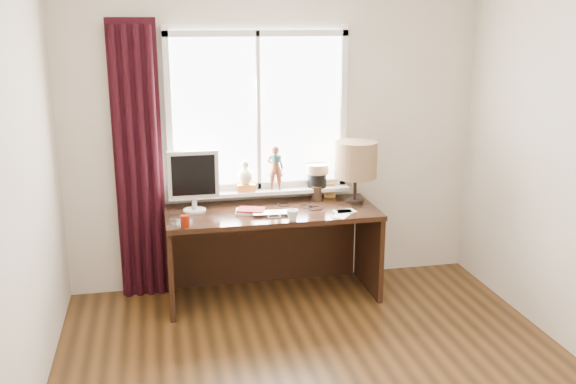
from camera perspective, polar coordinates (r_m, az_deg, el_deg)
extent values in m
cube|color=#C5AF94|center=(5.40, -1.13, 5.15)|extent=(3.50, 0.00, 2.60)
cube|color=#C5AF94|center=(3.44, -24.13, -2.06)|extent=(0.00, 4.00, 2.60)
imported|color=silver|center=(5.03, -1.35, -1.90)|extent=(0.32, 0.22, 0.02)
imported|color=white|center=(4.88, 0.40, -2.04)|extent=(0.12, 0.12, 0.09)
cylinder|color=maroon|center=(4.80, -9.13, -2.57)|extent=(0.07, 0.07, 0.09)
cube|color=white|center=(5.33, -2.70, 7.18)|extent=(1.40, 0.02, 1.30)
cube|color=silver|center=(5.43, -2.58, 0.60)|extent=(1.50, 0.05, 0.05)
cube|color=silver|center=(5.25, -2.75, 13.91)|extent=(1.50, 0.05, 0.05)
cube|color=silver|center=(5.24, -10.57, 6.80)|extent=(0.05, 0.05, 1.40)
cube|color=silver|center=(5.46, 4.93, 7.35)|extent=(0.05, 0.05, 1.40)
cube|color=silver|center=(5.30, -2.66, 7.14)|extent=(0.03, 0.05, 1.30)
cube|color=silver|center=(5.39, -2.49, 0.05)|extent=(1.52, 0.18, 0.03)
cylinder|color=#5F0E10|center=(5.27, -7.51, 1.24)|extent=(0.15, 0.15, 0.27)
cube|color=gold|center=(5.36, -3.78, 0.44)|extent=(0.15, 0.12, 0.06)
sphere|color=beige|center=(5.33, -3.79, 1.43)|extent=(0.13, 0.13, 0.13)
sphere|color=beige|center=(5.31, -3.81, 2.47)|extent=(0.07, 0.07, 0.07)
imported|color=brown|center=(5.35, -1.06, 2.18)|extent=(0.16, 0.13, 0.38)
cylinder|color=#1E4C51|center=(5.32, -1.04, 3.02)|extent=(0.11, 0.11, 0.05)
cylinder|color=black|center=(5.46, 2.59, 1.08)|extent=(0.16, 0.16, 0.12)
cylinder|color=#8C6B4C|center=(5.44, 2.61, 2.10)|extent=(0.20, 0.20, 0.08)
cube|color=black|center=(5.26, -13.13, 2.55)|extent=(0.38, 0.05, 2.25)
cylinder|color=black|center=(5.24, -14.65, 2.12)|extent=(0.06, 0.06, 2.20)
cylinder|color=black|center=(5.24, -13.67, 2.17)|extent=(0.06, 0.06, 2.20)
cylinder|color=black|center=(5.23, -12.69, 2.23)|extent=(0.06, 0.06, 2.20)
cylinder|color=black|center=(5.23, -11.70, 2.28)|extent=(0.06, 0.06, 2.20)
cube|color=#331C13|center=(5.16, -1.41, -1.84)|extent=(1.70, 0.70, 0.04)
cube|color=#331C13|center=(5.21, -10.46, -6.31)|extent=(0.04, 0.64, 0.71)
cube|color=#331C13|center=(5.48, 7.20, -5.05)|extent=(0.04, 0.64, 0.71)
cube|color=#331C13|center=(5.59, -2.02, -4.53)|extent=(1.60, 0.03, 0.71)
cylinder|color=beige|center=(5.18, -8.30, -1.62)|extent=(0.18, 0.18, 0.01)
cylinder|color=beige|center=(5.16, -8.32, -1.01)|extent=(0.04, 0.04, 0.10)
cube|color=beige|center=(5.10, -8.42, 1.53)|extent=(0.40, 0.04, 0.38)
cube|color=black|center=(5.08, -8.41, 1.47)|extent=(0.34, 0.01, 0.32)
cube|color=beige|center=(5.10, -3.42, -1.74)|extent=(0.24, 0.20, 0.02)
cube|color=maroon|center=(5.08, -3.30, -1.59)|extent=(0.25, 0.21, 0.01)
cylinder|color=black|center=(5.43, 2.57, -0.09)|extent=(0.09, 0.09, 0.12)
cylinder|color=black|center=(5.43, 2.40, 0.44)|extent=(0.01, 0.01, 0.22)
cylinder|color=black|center=(5.42, 2.72, 0.25)|extent=(0.01, 0.01, 0.19)
cylinder|color=black|center=(5.43, 2.54, 0.61)|extent=(0.01, 0.01, 0.25)
cylinder|color=black|center=(5.44, 2.73, 0.21)|extent=(0.01, 0.01, 0.17)
cube|color=gold|center=(5.53, 3.74, 0.21)|extent=(0.10, 0.04, 0.13)
cube|color=#996633|center=(5.51, 3.77, 0.17)|extent=(0.07, 0.02, 0.10)
cylinder|color=black|center=(5.38, 5.94, -0.81)|extent=(0.14, 0.14, 0.03)
cylinder|color=black|center=(5.35, 5.97, 0.48)|extent=(0.03, 0.03, 0.22)
cylinder|color=#9F7D56|center=(5.29, 6.04, 2.89)|extent=(0.35, 0.35, 0.30)
cube|color=white|center=(5.15, 5.18, -1.69)|extent=(0.17, 0.14, 0.00)
cube|color=white|center=(5.13, 4.94, -1.73)|extent=(0.16, 0.12, 0.00)
cube|color=white|center=(5.02, 4.71, -2.11)|extent=(0.18, 0.19, 0.00)
torus|color=black|center=(5.20, 2.39, -1.43)|extent=(0.18, 0.18, 0.01)
torus|color=black|center=(5.25, 1.70, -1.28)|extent=(0.15, 0.15, 0.01)
torus|color=black|center=(5.30, -0.41, -1.11)|extent=(0.14, 0.14, 0.01)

